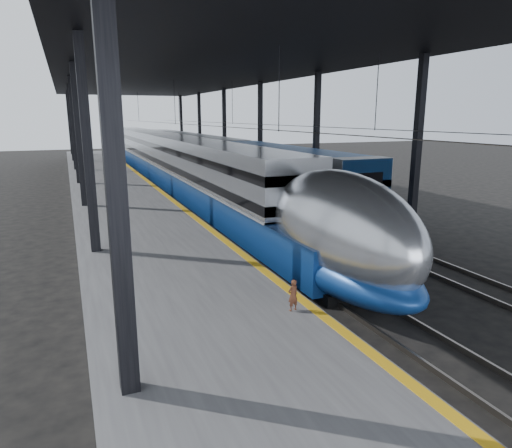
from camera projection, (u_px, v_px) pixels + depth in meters
ground at (286, 299)px, 15.63m from camera, size 160.00×160.00×0.00m
platform at (117, 197)px, 32.21m from camera, size 6.00×80.00×1.00m
yellow_strip at (157, 188)px, 33.13m from camera, size 0.30×80.00×0.01m
rails at (225, 196)px, 35.27m from camera, size 6.52×80.00×0.16m
canopy at (188, 72)px, 32.22m from camera, size 18.00×75.00×9.47m
tgv_train at (171, 162)px, 40.60m from camera, size 3.12×65.20×4.47m
second_train at (208, 156)px, 47.12m from camera, size 2.97×56.05×4.08m
child at (293, 295)px, 12.18m from camera, size 0.36×0.28×0.88m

